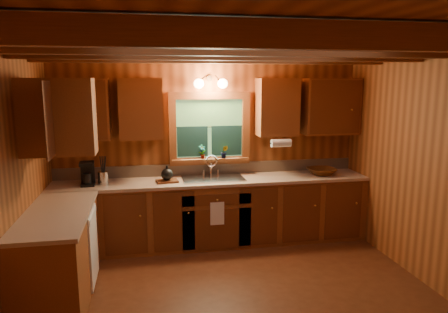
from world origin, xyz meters
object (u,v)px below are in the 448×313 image
cutting_board (167,181)px  wicker_basket (321,171)px  coffee_maker (87,174)px  sink (213,182)px

cutting_board → wicker_basket: size_ratio=0.71×
coffee_maker → sink: bearing=-3.0°
sink → wicker_basket: 1.54m
cutting_board → wicker_basket: wicker_basket is taller
cutting_board → coffee_maker: bearing=171.2°
cutting_board → wicker_basket: bearing=-6.3°
coffee_maker → cutting_board: (0.99, -0.03, -0.13)m
sink → wicker_basket: bearing=-1.8°
cutting_board → sink: bearing=-0.5°
wicker_basket → sink: bearing=178.2°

